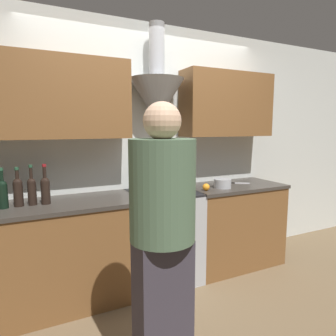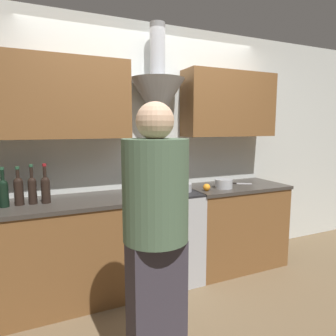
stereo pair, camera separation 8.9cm
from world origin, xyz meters
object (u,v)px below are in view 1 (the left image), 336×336
Objects in this scene: stock_pot at (148,185)px; person_foreground_left at (162,239)px; stove_range at (164,236)px; wine_bottle_5 at (18,190)px; wine_bottle_7 at (45,189)px; wine_bottle_4 at (3,193)px; orange_fruit at (206,187)px; saucepan at (222,183)px; mixing_bowl at (178,187)px; wine_bottle_6 at (32,189)px.

person_foreground_left is (-0.41, -1.22, -0.06)m from stock_pot.
stove_range is 1.41m from wine_bottle_5.
stove_range is 4.29× the size of stock_pot.
wine_bottle_4 is at bearing -179.27° from wine_bottle_7.
wine_bottle_4 is at bearing 175.75° from orange_fruit.
saucepan reaches higher than orange_fruit.
saucepan is (0.23, 0.04, 0.01)m from orange_fruit.
wine_bottle_5 is 1.18× the size of mixing_bowl.
stock_pot is at bearing 71.46° from person_foreground_left.
orange_fruit is at bearing 46.86° from person_foreground_left.
wine_bottle_6 is (-1.18, 0.01, 0.58)m from stove_range.
stove_range is 0.82m from saucepan.
orange_fruit is 0.40× the size of saucepan.
wine_bottle_5 reaches higher than mixing_bowl.
wine_bottle_5 is 1.14m from stock_pot.
wine_bottle_5 reaches higher than orange_fruit.
person_foreground_left is at bearing -54.06° from wine_bottle_4.
wine_bottle_4 is 1.19× the size of mixing_bowl.
stock_pot is at bearing 169.31° from saucepan.
stock_pot is (-0.14, 0.05, 0.52)m from stove_range.
saucepan is at bearing 10.87° from orange_fruit.
person_foreground_left is (-0.55, -1.17, 0.46)m from stove_range.
wine_bottle_7 is at bearing 174.72° from orange_fruit.
wine_bottle_7 is 1.83× the size of saucepan.
mixing_bowl is 1.48× the size of saucepan.
wine_bottle_6 is 4.59× the size of orange_fruit.
person_foreground_left is at bearing -133.14° from orange_fruit.
person_foreground_left is (-0.70, -1.13, -0.03)m from mixing_bowl.
stock_pot is (0.94, 0.06, -0.06)m from wine_bottle_7.
mixing_bowl is (1.54, -0.03, -0.09)m from wine_bottle_4.
orange_fruit is at bearing -18.83° from stove_range.
wine_bottle_5 reaches higher than saucepan.
mixing_bowl is at bearing 58.45° from person_foreground_left.
stove_range is 5.00× the size of saucepan.
wine_bottle_5 is at bearing 179.44° from stove_range.
person_foreground_left is at bearing -65.53° from wine_bottle_7.
saucepan is (1.93, -0.11, -0.08)m from wine_bottle_5.
wine_bottle_5 is at bearing 178.60° from wine_bottle_6.
wine_bottle_6 is at bearing 176.73° from saucepan.
wine_bottle_4 reaches higher than orange_fruit.
mixing_bowl is at bearing -0.97° from wine_bottle_4.
stock_pot is 0.13× the size of person_foreground_left.
orange_fruit is 0.24m from saucepan.
stove_range is 1.23m from wine_bottle_7.
saucepan is (2.04, -0.09, -0.08)m from wine_bottle_4.
wine_bottle_5 is at bearing 176.83° from saucepan.
wine_bottle_7 reaches higher than orange_fruit.
mixing_bowl is at bearing -1.77° from wine_bottle_5.
wine_bottle_6 reaches higher than stock_pot.
saucepan reaches higher than mixing_bowl.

